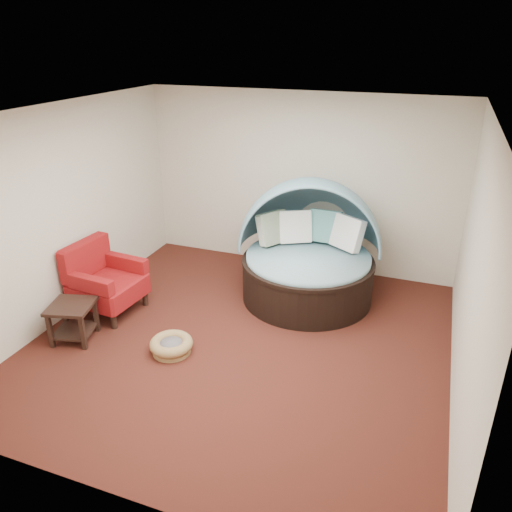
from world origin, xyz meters
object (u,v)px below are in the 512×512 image
(canopy_daybed, at_px, (309,244))
(pet_basket, at_px, (171,345))
(side_table, at_px, (73,317))
(red_armchair, at_px, (104,281))

(canopy_daybed, distance_m, pet_basket, 2.43)
(pet_basket, bearing_deg, side_table, -172.46)
(canopy_daybed, distance_m, red_armchair, 2.91)
(red_armchair, height_order, side_table, red_armchair)
(pet_basket, xyz_separation_m, red_armchair, (-1.35, 0.59, 0.36))
(canopy_daybed, distance_m, side_table, 3.32)
(red_armchair, bearing_deg, canopy_daybed, 34.43)
(pet_basket, bearing_deg, red_armchair, 156.56)
(side_table, bearing_deg, canopy_daybed, 41.75)
(canopy_daybed, height_order, pet_basket, canopy_daybed)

